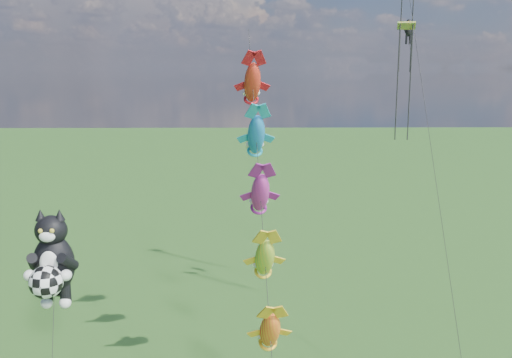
{
  "coord_description": "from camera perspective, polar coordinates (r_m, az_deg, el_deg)",
  "views": [
    {
      "loc": [
        7.4,
        -21.49,
        17.57
      ],
      "look_at": [
        7.91,
        12.73,
        10.92
      ],
      "focal_mm": 40.0,
      "sensor_mm": 36.0,
      "label": 1
    }
  ],
  "objects": [
    {
      "name": "cat_kite_rig",
      "position": [
        29.43,
        -19.76,
        -7.84
      ],
      "size": [
        2.28,
        4.03,
        10.97
      ],
      "rotation": [
        0.0,
        0.0,
        0.07
      ],
      "color": "brown",
      "rests_on": "ground"
    },
    {
      "name": "parafoil_rig",
      "position": [
        39.42,
        15.13,
        14.18
      ],
      "size": [
        1.99,
        17.56,
        27.03
      ],
      "rotation": [
        0.0,
        0.0,
        0.06
      ],
      "color": "brown",
      "rests_on": "ground"
    },
    {
      "name": "fish_windsock_rig",
      "position": [
        29.58,
        0.43,
        -1.44
      ],
      "size": [
        1.87,
        15.92,
        19.94
      ],
      "rotation": [
        0.0,
        0.0,
        0.4
      ],
      "color": "brown",
      "rests_on": "ground"
    }
  ]
}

